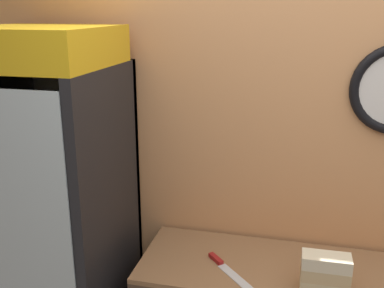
% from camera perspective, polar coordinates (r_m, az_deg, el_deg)
% --- Properties ---
extents(wall_back, '(5.20, 0.10, 2.70)m').
position_cam_1_polar(wall_back, '(2.43, 16.22, -1.33)').
color(wall_back, tan).
rests_on(wall_back, ground_plane).
extents(beverage_cooler, '(0.64, 0.72, 2.01)m').
position_cam_1_polar(beverage_cooler, '(2.49, -16.11, -7.46)').
color(beverage_cooler, black).
rests_on(beverage_cooler, ground_plane).
extents(sandwich_stack_bottom, '(0.21, 0.10, 0.06)m').
position_cam_1_polar(sandwich_stack_bottom, '(2.20, 16.43, -16.78)').
color(sandwich_stack_bottom, beige).
rests_on(sandwich_stack_bottom, prep_counter).
extents(sandwich_stack_middle, '(0.21, 0.10, 0.06)m').
position_cam_1_polar(sandwich_stack_middle, '(2.17, 16.56, -15.46)').
color(sandwich_stack_middle, tan).
rests_on(sandwich_stack_middle, sandwich_stack_bottom).
extents(sandwich_stack_top, '(0.22, 0.11, 0.06)m').
position_cam_1_polar(sandwich_stack_top, '(2.14, 16.70, -14.11)').
color(sandwich_stack_top, beige).
rests_on(sandwich_stack_top, sandwich_stack_middle).
extents(chefs_knife, '(0.27, 0.28, 0.02)m').
position_cam_1_polar(chefs_knife, '(2.29, 4.14, -15.29)').
color(chefs_knife, silver).
rests_on(chefs_knife, prep_counter).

